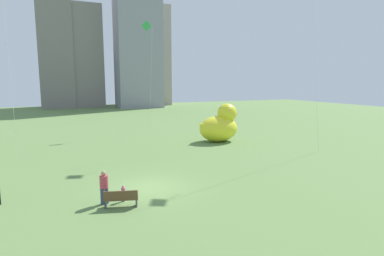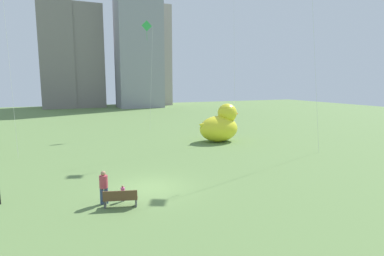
{
  "view_description": "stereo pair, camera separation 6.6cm",
  "coord_description": "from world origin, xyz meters",
  "px_view_note": "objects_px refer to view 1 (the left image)",
  "views": [
    {
      "loc": [
        -4.83,
        -17.29,
        6.24
      ],
      "look_at": [
        4.71,
        4.48,
        2.69
      ],
      "focal_mm": 29.26,
      "sensor_mm": 36.0,
      "label": 1
    },
    {
      "loc": [
        -4.77,
        -17.32,
        6.24
      ],
      "look_at": [
        4.71,
        4.48,
        2.69
      ],
      "focal_mm": 29.26,
      "sensor_mm": 36.0,
      "label": 2
    }
  ],
  "objects_px": {
    "giant_inflatable_duck": "(220,125)",
    "person_child": "(123,193)",
    "person_adult": "(104,186)",
    "park_bench": "(121,198)",
    "kite_green": "(147,31)"
  },
  "relations": [
    {
      "from": "giant_inflatable_duck",
      "to": "person_child",
      "type": "bearing_deg",
      "value": -135.08
    },
    {
      "from": "person_child",
      "to": "giant_inflatable_duck",
      "type": "height_order",
      "value": "giant_inflatable_duck"
    },
    {
      "from": "person_adult",
      "to": "person_child",
      "type": "distance_m",
      "value": 1.07
    },
    {
      "from": "park_bench",
      "to": "person_adult",
      "type": "xyz_separation_m",
      "value": [
        -0.68,
        0.83,
        0.48
      ]
    },
    {
      "from": "kite_green",
      "to": "person_child",
      "type": "bearing_deg",
      "value": -109.11
    },
    {
      "from": "kite_green",
      "to": "giant_inflatable_duck",
      "type": "bearing_deg",
      "value": -62.28
    },
    {
      "from": "park_bench",
      "to": "kite_green",
      "type": "xyz_separation_m",
      "value": [
        7.93,
        22.88,
        11.76
      ]
    },
    {
      "from": "park_bench",
      "to": "kite_green",
      "type": "distance_m",
      "value": 26.92
    },
    {
      "from": "person_adult",
      "to": "kite_green",
      "type": "xyz_separation_m",
      "value": [
        8.61,
        22.05,
        11.27
      ]
    },
    {
      "from": "park_bench",
      "to": "person_adult",
      "type": "distance_m",
      "value": 1.17
    },
    {
      "from": "person_adult",
      "to": "kite_green",
      "type": "height_order",
      "value": "kite_green"
    },
    {
      "from": "kite_green",
      "to": "person_adult",
      "type": "bearing_deg",
      "value": -111.33
    },
    {
      "from": "giant_inflatable_duck",
      "to": "kite_green",
      "type": "distance_m",
      "value": 15.05
    },
    {
      "from": "person_adult",
      "to": "person_child",
      "type": "bearing_deg",
      "value": -3.79
    },
    {
      "from": "park_bench",
      "to": "giant_inflatable_duck",
      "type": "bearing_deg",
      "value": 46.0
    }
  ]
}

